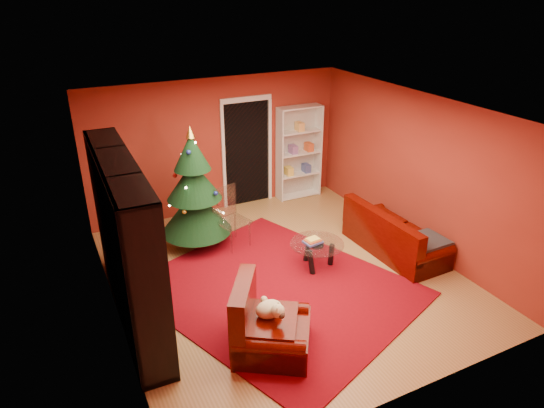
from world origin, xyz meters
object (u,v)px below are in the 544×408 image
gift_box_green (202,217)px  acrylic_chair (233,222)px  sofa (396,230)px  white_bookshelf (299,153)px  coffee_table (317,255)px  gift_box_red (186,230)px  dog (269,309)px  rug (277,290)px  gift_box_teal (135,233)px  media_unit (126,243)px  armchair (273,325)px  christmas_tree (194,189)px

gift_box_green → acrylic_chair: size_ratio=0.27×
sofa → acrylic_chair: size_ratio=1.95×
white_bookshelf → coffee_table: (-1.12, -2.61, -0.74)m
gift_box_red → dog: size_ratio=0.58×
gift_box_green → sofa: bearing=-43.2°
rug → gift_box_teal: gift_box_teal is taller
media_unit → gift_box_teal: media_unit is taller
armchair → acrylic_chair: 2.68m
gift_box_red → coffee_table: size_ratio=0.27×
media_unit → white_bookshelf: size_ratio=1.48×
gift_box_red → sofa: sofa is taller
sofa → gift_box_teal: bearing=57.5°
armchair → acrylic_chair: (0.54, 2.62, 0.09)m
gift_box_green → dog: size_ratio=0.64×
white_bookshelf → dog: bearing=-122.8°
gift_box_red → coffee_table: 2.50m
gift_box_red → sofa: bearing=-35.1°
armchair → dog: armchair is taller
gift_box_green → white_bookshelf: white_bookshelf is taller
media_unit → acrylic_chair: media_unit is taller
gift_box_red → coffee_table: bearing=-51.4°
gift_box_teal → gift_box_red: (0.85, -0.20, -0.03)m
rug → armchair: bearing=-119.5°
christmas_tree → acrylic_chair: 0.85m
rug → gift_box_red: (-0.70, 2.26, 0.11)m
christmas_tree → dog: (-0.03, -2.91, -0.46)m
media_unit → christmas_tree: (1.39, 1.50, -0.09)m
gift_box_red → armchair: bearing=-88.7°
gift_box_teal → coffee_table: bearing=-41.8°
rug → coffee_table: size_ratio=4.30×
gift_box_teal → rug: bearing=-57.8°
christmas_tree → acrylic_chair: christmas_tree is taller
rug → gift_box_green: bearing=96.3°
rug → gift_box_teal: bearing=122.2°
media_unit → acrylic_chair: (1.91, 1.14, -0.65)m
christmas_tree → gift_box_green: christmas_tree is taller
acrylic_chair → gift_box_red: bearing=113.7°
gift_box_green → armchair: (-0.34, -3.68, 0.26)m
white_bookshelf → acrylic_chair: (-2.05, -1.40, -0.49)m
christmas_tree → acrylic_chair: size_ratio=2.25×
rug → acrylic_chair: (-0.08, 1.52, 0.46)m
gift_box_teal → gift_box_green: bearing=5.2°
media_unit → sofa: bearing=-1.7°
dog → media_unit: bearing=76.6°
rug → gift_box_teal: size_ratio=12.46×
gift_box_green → coffee_table: coffee_table is taller
media_unit → rug: bearing=-9.4°
rug → sofa: bearing=3.8°
gift_box_teal → coffee_table: (2.41, -2.15, 0.08)m
gift_box_green → rug: bearing=-83.7°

